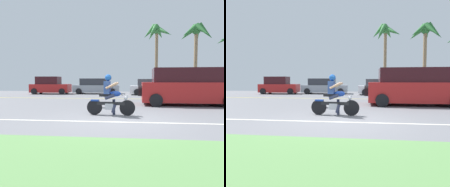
{
  "view_description": "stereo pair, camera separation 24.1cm",
  "coord_description": "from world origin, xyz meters",
  "views": [
    {
      "loc": [
        0.42,
        -6.59,
        1.28
      ],
      "look_at": [
        -0.73,
        3.98,
        0.63
      ],
      "focal_mm": 33.69,
      "sensor_mm": 36.0,
      "label": 1
    },
    {
      "loc": [
        0.66,
        -6.56,
        1.28
      ],
      "look_at": [
        -0.73,
        3.98,
        0.63
      ],
      "focal_mm": 33.69,
      "sensor_mm": 36.0,
      "label": 2
    }
  ],
  "objects": [
    {
      "name": "grass_median",
      "position": [
        0.0,
        -4.1,
        0.03
      ],
      "size": [
        56.0,
        3.8,
        0.06
      ],
      "primitive_type": "cube",
      "color": "#5B8C4C",
      "rests_on": "ground"
    },
    {
      "name": "lane_line_far",
      "position": [
        0.0,
        8.19,
        0.0
      ],
      "size": [
        50.4,
        0.12,
        0.01
      ],
      "primitive_type": "cube",
      "color": "yellow",
      "rests_on": "ground"
    },
    {
      "name": "lane_line_near",
      "position": [
        0.0,
        -0.2,
        0.0
      ],
      "size": [
        50.4,
        0.12,
        0.01
      ],
      "primitive_type": "cube",
      "color": "silver",
      "rests_on": "ground"
    },
    {
      "name": "parked_car_0",
      "position": [
        -7.71,
        12.95,
        0.77
      ],
      "size": [
        3.73,
        1.95,
        1.66
      ],
      "color": "#AD1E1E",
      "rests_on": "ground"
    },
    {
      "name": "palm_tree_1",
      "position": [
        2.59,
        15.27,
        5.8
      ],
      "size": [
        3.09,
        2.97,
        6.98
      ],
      "color": "#846B4C",
      "rests_on": "ground"
    },
    {
      "name": "motorcyclist",
      "position": [
        -0.48,
        1.09,
        0.64
      ],
      "size": [
        1.81,
        0.59,
        1.51
      ],
      "color": "black",
      "rests_on": "ground"
    },
    {
      "name": "suv_nearby",
      "position": [
        3.15,
        4.74,
        0.94
      ],
      "size": [
        4.99,
        2.12,
        1.93
      ],
      "color": "#AD1E1E",
      "rests_on": "ground"
    },
    {
      "name": "palm_tree_2",
      "position": [
        6.33,
        14.83,
        5.62
      ],
      "size": [
        3.41,
        3.48,
        6.87
      ],
      "color": "#846B4C",
      "rests_on": "ground"
    },
    {
      "name": "parked_car_1",
      "position": [
        -3.35,
        13.61,
        0.7
      ],
      "size": [
        4.47,
        2.14,
        1.48
      ],
      "color": "#8C939E",
      "rests_on": "ground"
    },
    {
      "name": "parked_car_2",
      "position": [
        2.14,
        12.62,
        0.67
      ],
      "size": [
        4.41,
        2.0,
        1.42
      ],
      "color": "silver",
      "rests_on": "ground"
    },
    {
      "name": "ground",
      "position": [
        0.0,
        3.0,
        -0.02
      ],
      "size": [
        56.0,
        30.0,
        0.04
      ],
      "primitive_type": "cube",
      "color": "slate"
    }
  ]
}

